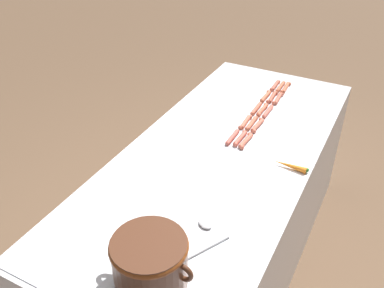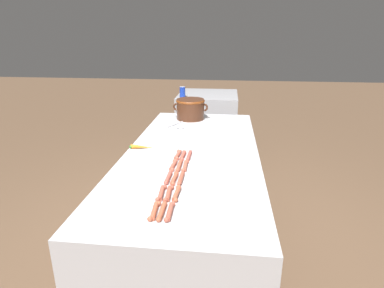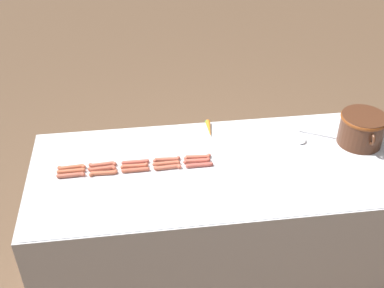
{
  "view_description": "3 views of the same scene",
  "coord_description": "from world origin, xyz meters",
  "px_view_note": "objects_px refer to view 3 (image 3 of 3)",
  "views": [
    {
      "loc": [
        -0.71,
        1.69,
        2.14
      ],
      "look_at": [
        0.13,
        0.09,
        0.93
      ],
      "focal_mm": 39.59,
      "sensor_mm": 36.0,
      "label": 1
    },
    {
      "loc": [
        0.24,
        -2.13,
        1.67
      ],
      "look_at": [
        -0.01,
        0.1,
        0.89
      ],
      "focal_mm": 29.77,
      "sensor_mm": 36.0,
      "label": 2
    },
    {
      "loc": [
        2.15,
        -0.46,
        2.61
      ],
      "look_at": [
        -0.09,
        -0.17,
        0.98
      ],
      "focal_mm": 45.21,
      "sensor_mm": 36.0,
      "label": 3
    }
  ],
  "objects_px": {
    "hot_dog_7": "(135,166)",
    "serving_spoon": "(307,139)",
    "hot_dog_8": "(166,163)",
    "hot_dog_9": "(197,161)",
    "hot_dog_5": "(71,171)",
    "hot_dog_11": "(103,173)",
    "hot_dog_1": "(103,164)",
    "hot_dog_14": "(199,165)",
    "hot_dog_0": "(72,167)",
    "hot_dog_10": "(71,175)",
    "bean_pot": "(362,128)",
    "carrot": "(209,128)",
    "hot_dog_6": "(102,169)",
    "hot_dog_13": "(168,167)",
    "hot_dog_4": "(197,157)",
    "hot_dog_12": "(136,170)",
    "hot_dog_2": "(135,162)",
    "hot_dog_3": "(167,159)"
  },
  "relations": [
    {
      "from": "hot_dog_3",
      "to": "hot_dog_5",
      "type": "relative_size",
      "value": 1.0
    },
    {
      "from": "hot_dog_4",
      "to": "hot_dog_10",
      "type": "height_order",
      "value": "same"
    },
    {
      "from": "hot_dog_7",
      "to": "hot_dog_8",
      "type": "xyz_separation_m",
      "value": [
        0.0,
        0.18,
        0.0
      ]
    },
    {
      "from": "hot_dog_10",
      "to": "bean_pot",
      "type": "xyz_separation_m",
      "value": [
        -0.11,
        1.73,
        0.1
      ]
    },
    {
      "from": "hot_dog_4",
      "to": "hot_dog_6",
      "type": "height_order",
      "value": "same"
    },
    {
      "from": "hot_dog_13",
      "to": "hot_dog_5",
      "type": "bearing_deg",
      "value": -93.93
    },
    {
      "from": "bean_pot",
      "to": "hot_dog_1",
      "type": "bearing_deg",
      "value": -88.85
    },
    {
      "from": "carrot",
      "to": "hot_dog_5",
      "type": "bearing_deg",
      "value": -69.18
    },
    {
      "from": "hot_dog_0",
      "to": "hot_dog_5",
      "type": "height_order",
      "value": "same"
    },
    {
      "from": "hot_dog_11",
      "to": "hot_dog_1",
      "type": "bearing_deg",
      "value": -175.79
    },
    {
      "from": "hot_dog_11",
      "to": "hot_dog_12",
      "type": "height_order",
      "value": "same"
    },
    {
      "from": "hot_dog_1",
      "to": "bean_pot",
      "type": "relative_size",
      "value": 0.47
    },
    {
      "from": "hot_dog_5",
      "to": "carrot",
      "type": "relative_size",
      "value": 0.89
    },
    {
      "from": "carrot",
      "to": "hot_dog_4",
      "type": "bearing_deg",
      "value": -22.06
    },
    {
      "from": "hot_dog_7",
      "to": "serving_spoon",
      "type": "distance_m",
      "value": 1.08
    },
    {
      "from": "hot_dog_1",
      "to": "hot_dog_8",
      "type": "xyz_separation_m",
      "value": [
        0.04,
        0.37,
        0.0
      ]
    },
    {
      "from": "hot_dog_1",
      "to": "hot_dog_9",
      "type": "distance_m",
      "value": 0.54
    },
    {
      "from": "hot_dog_5",
      "to": "hot_dog_11",
      "type": "distance_m",
      "value": 0.19
    },
    {
      "from": "hot_dog_2",
      "to": "carrot",
      "type": "relative_size",
      "value": 0.89
    },
    {
      "from": "hot_dog_9",
      "to": "hot_dog_12",
      "type": "xyz_separation_m",
      "value": [
        0.04,
        -0.36,
        0.0
      ]
    },
    {
      "from": "hot_dog_0",
      "to": "hot_dog_12",
      "type": "bearing_deg",
      "value": 78.69
    },
    {
      "from": "hot_dog_6",
      "to": "hot_dog_10",
      "type": "bearing_deg",
      "value": -77.71
    },
    {
      "from": "hot_dog_1",
      "to": "hot_dog_13",
      "type": "xyz_separation_m",
      "value": [
        0.08,
        0.37,
        0.0
      ]
    },
    {
      "from": "hot_dog_1",
      "to": "hot_dog_7",
      "type": "distance_m",
      "value": 0.19
    },
    {
      "from": "hot_dog_13",
      "to": "carrot",
      "type": "height_order",
      "value": "carrot"
    },
    {
      "from": "hot_dog_0",
      "to": "hot_dog_7",
      "type": "bearing_deg",
      "value": 84.41
    },
    {
      "from": "hot_dog_11",
      "to": "hot_dog_13",
      "type": "distance_m",
      "value": 0.36
    },
    {
      "from": "hot_dog_1",
      "to": "carrot",
      "type": "relative_size",
      "value": 0.89
    },
    {
      "from": "hot_dog_12",
      "to": "carrot",
      "type": "bearing_deg",
      "value": 126.7
    },
    {
      "from": "hot_dog_2",
      "to": "hot_dog_10",
      "type": "relative_size",
      "value": 1.0
    },
    {
      "from": "hot_dog_4",
      "to": "hot_dog_13",
      "type": "xyz_separation_m",
      "value": [
        0.08,
        -0.18,
        0.0
      ]
    },
    {
      "from": "hot_dog_1",
      "to": "hot_dog_8",
      "type": "distance_m",
      "value": 0.37
    },
    {
      "from": "hot_dog_14",
      "to": "hot_dog_4",
      "type": "bearing_deg",
      "value": -179.87
    },
    {
      "from": "hot_dog_8",
      "to": "hot_dog_6",
      "type": "bearing_deg",
      "value": -90.0
    },
    {
      "from": "hot_dog_8",
      "to": "hot_dog_9",
      "type": "xyz_separation_m",
      "value": [
        -0.0,
        0.18,
        0.0
      ]
    },
    {
      "from": "hot_dog_10",
      "to": "hot_dog_11",
      "type": "relative_size",
      "value": 1.0
    },
    {
      "from": "hot_dog_0",
      "to": "hot_dog_14",
      "type": "relative_size",
      "value": 1.0
    },
    {
      "from": "hot_dog_1",
      "to": "hot_dog_2",
      "type": "relative_size",
      "value": 1.0
    },
    {
      "from": "hot_dog_9",
      "to": "bean_pot",
      "type": "xyz_separation_m",
      "value": [
        -0.07,
        1.02,
        0.1
      ]
    },
    {
      "from": "hot_dog_8",
      "to": "hot_dog_4",
      "type": "bearing_deg",
      "value": 101.52
    },
    {
      "from": "hot_dog_5",
      "to": "hot_dog_7",
      "type": "distance_m",
      "value": 0.36
    },
    {
      "from": "hot_dog_8",
      "to": "hot_dog_14",
      "type": "relative_size",
      "value": 1.0
    },
    {
      "from": "hot_dog_1",
      "to": "hot_dog_6",
      "type": "height_order",
      "value": "same"
    },
    {
      "from": "hot_dog_6",
      "to": "hot_dog_8",
      "type": "height_order",
      "value": "same"
    },
    {
      "from": "hot_dog_1",
      "to": "hot_dog_5",
      "type": "xyz_separation_m",
      "value": [
        0.04,
        -0.18,
        0.0
      ]
    },
    {
      "from": "hot_dog_0",
      "to": "hot_dog_11",
      "type": "height_order",
      "value": "same"
    },
    {
      "from": "hot_dog_5",
      "to": "hot_dog_11",
      "type": "bearing_deg",
      "value": 77.27
    },
    {
      "from": "hot_dog_6",
      "to": "hot_dog_5",
      "type": "bearing_deg",
      "value": -90.02
    },
    {
      "from": "hot_dog_11",
      "to": "hot_dog_12",
      "type": "distance_m",
      "value": 0.18
    },
    {
      "from": "hot_dog_5",
      "to": "hot_dog_10",
      "type": "height_order",
      "value": "same"
    }
  ]
}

